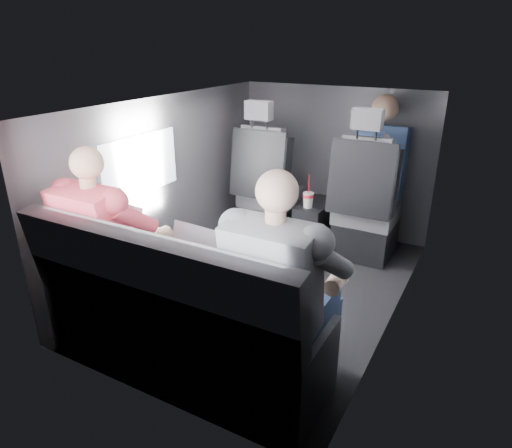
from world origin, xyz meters
The scene contains 19 objects.
floor centered at (0.00, 0.00, 0.00)m, with size 2.60×2.60×0.00m, color black.
ceiling centered at (0.00, 0.00, 1.35)m, with size 2.60×2.60×0.00m, color #B2B2AD.
panel_left centered at (-0.90, 0.00, 0.68)m, with size 0.02×2.60×1.35m, color #56565B.
panel_right centered at (0.90, 0.00, 0.68)m, with size 0.02×2.60×1.35m, color #56565B.
panel_front centered at (0.00, 1.30, 0.68)m, with size 1.80×0.02×1.35m, color #56565B.
panel_back centered at (0.00, -1.30, 0.68)m, with size 1.80×0.02×1.35m, color #56565B.
side_window centered at (-0.88, -0.30, 0.90)m, with size 0.02×0.75×0.42m, color white.
seatbelt centered at (0.45, 0.67, 0.80)m, with size 0.05×0.01×0.65m, color black.
front_seat_left centered at (-0.45, 0.84, 0.40)m, with size 0.52×0.58×1.26m.
front_seat_right centered at (0.45, 0.84, 0.40)m, with size 0.52×0.58×1.26m.
center_console centered at (0.00, 0.88, 0.20)m, with size 0.24×0.48×0.41m.
rear_bench centered at (0.00, -1.06, 0.31)m, with size 1.60×0.57×0.92m.
soda_cup centered at (-0.01, 0.74, 0.47)m, with size 0.09×0.09×0.28m.
laptop_white centered at (-0.56, -0.77, 0.64)m, with size 0.38×0.37×0.26m.
laptop_silver centered at (0.05, -0.83, 0.63)m, with size 0.37×0.34×0.25m.
laptop_black centered at (0.56, -0.75, 0.64)m, with size 0.43×0.46×0.26m.
passenger_rear_left centered at (-0.53, -0.97, 0.63)m, with size 0.50×0.62×1.22m.
passenger_rear_right centered at (0.57, -0.97, 0.64)m, with size 0.52×0.63×1.25m.
passenger_front_right centered at (0.47, 1.10, 0.76)m, with size 0.43×0.43×0.90m.
Camera 1 is at (1.35, -2.67, 1.74)m, focal length 32.00 mm.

